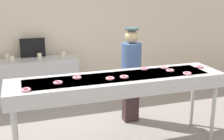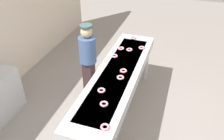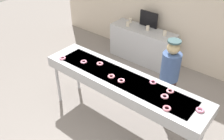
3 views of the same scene
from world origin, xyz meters
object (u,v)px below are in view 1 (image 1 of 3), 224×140
at_px(strawberry_donut_4, 165,68).
at_px(paper_cup_0, 63,54).
at_px(paper_cup_3, 40,56).
at_px(strawberry_donut_2, 199,67).
at_px(strawberry_donut_9, 124,77).
at_px(menu_display, 33,48).
at_px(strawberry_donut_1, 58,83).
at_px(strawberry_donut_6, 187,73).
at_px(strawberry_donut_5, 110,78).
at_px(fryer_conveyor, 119,83).
at_px(strawberry_donut_8, 170,70).
at_px(strawberry_donut_3, 77,77).
at_px(paper_cup_2, 7,57).
at_px(paper_cup_1, 12,59).
at_px(strawberry_donut_7, 26,90).
at_px(worker_baker, 131,70).
at_px(prep_counter, 36,80).
at_px(strawberry_donut_0, 144,69).

bearing_deg(strawberry_donut_4, paper_cup_0, 120.79).
distance_m(strawberry_donut_4, paper_cup_3, 2.59).
relative_size(strawberry_donut_2, paper_cup_3, 1.05).
height_order(strawberry_donut_9, menu_display, menu_display).
bearing_deg(paper_cup_3, paper_cup_0, 0.48).
height_order(strawberry_donut_1, strawberry_donut_6, same).
distance_m(strawberry_donut_5, strawberry_donut_6, 1.08).
distance_m(fryer_conveyor, strawberry_donut_1, 0.82).
height_order(strawberry_donut_4, paper_cup_0, strawberry_donut_4).
distance_m(strawberry_donut_8, menu_display, 2.94).
bearing_deg(paper_cup_0, strawberry_donut_3, -93.71).
height_order(fryer_conveyor, paper_cup_3, fryer_conveyor).
relative_size(strawberry_donut_1, strawberry_donut_8, 1.00).
height_order(strawberry_donut_2, strawberry_donut_5, same).
relative_size(strawberry_donut_9, paper_cup_2, 1.05).
relative_size(strawberry_donut_4, paper_cup_0, 1.05).
xyz_separation_m(fryer_conveyor, strawberry_donut_9, (0.05, -0.09, 0.11)).
relative_size(strawberry_donut_9, paper_cup_0, 1.05).
relative_size(strawberry_donut_9, paper_cup_1, 1.05).
relative_size(strawberry_donut_5, paper_cup_3, 1.05).
bearing_deg(strawberry_donut_6, strawberry_donut_9, 172.61).
xyz_separation_m(strawberry_donut_7, paper_cup_2, (-0.27, 2.50, -0.14)).
xyz_separation_m(strawberry_donut_7, worker_baker, (1.67, 0.95, -0.17)).
bearing_deg(fryer_conveyor, worker_baker, 57.17).
height_order(strawberry_donut_3, strawberry_donut_4, same).
bearing_deg(prep_counter, strawberry_donut_4, -48.35).
xyz_separation_m(strawberry_donut_2, strawberry_donut_8, (-0.52, -0.05, 0.00)).
bearing_deg(strawberry_donut_7, paper_cup_3, 82.16).
bearing_deg(strawberry_donut_0, paper_cup_0, 113.98).
bearing_deg(paper_cup_2, strawberry_donut_5, -61.03).
distance_m(strawberry_donut_4, worker_baker, 0.66).
bearing_deg(strawberry_donut_8, paper_cup_1, 136.43).
xyz_separation_m(strawberry_donut_0, menu_display, (-1.44, 2.16, -0.01)).
height_order(paper_cup_0, paper_cup_1, same).
relative_size(strawberry_donut_3, paper_cup_2, 1.05).
relative_size(strawberry_donut_7, worker_baker, 0.07).
height_order(strawberry_donut_2, strawberry_donut_6, same).
relative_size(strawberry_donut_0, paper_cup_3, 1.05).
bearing_deg(paper_cup_2, strawberry_donut_0, -47.25).
distance_m(strawberry_donut_5, paper_cup_2, 2.72).
relative_size(fryer_conveyor, paper_cup_3, 26.56).
bearing_deg(paper_cup_0, strawberry_donut_8, -61.19).
distance_m(strawberry_donut_6, strawberry_donut_8, 0.25).
xyz_separation_m(strawberry_donut_2, paper_cup_2, (-2.76, 2.23, -0.14)).
height_order(strawberry_donut_4, paper_cup_3, strawberry_donut_4).
relative_size(strawberry_donut_2, strawberry_donut_8, 1.00).
distance_m(paper_cup_0, paper_cup_3, 0.46).
xyz_separation_m(strawberry_donut_9, paper_cup_1, (-1.42, 2.14, -0.14)).
bearing_deg(paper_cup_0, strawberry_donut_2, -51.07).
height_order(strawberry_donut_3, paper_cup_2, strawberry_donut_3).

